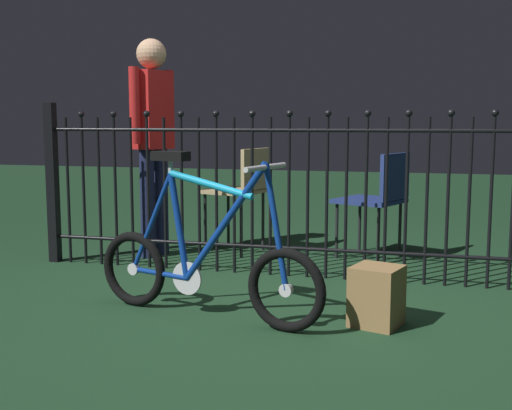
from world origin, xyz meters
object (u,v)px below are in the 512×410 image
at_px(bicycle, 204,264).
at_px(chair_navy, 379,194).
at_px(person_visitor, 153,128).
at_px(chair_tan, 242,186).
at_px(display_crate, 377,296).

relative_size(bicycle, chair_navy, 1.68).
bearing_deg(bicycle, person_visitor, 122.67).
bearing_deg(person_visitor, chair_navy, 10.88).
bearing_deg(chair_navy, chair_tan, -177.55).
height_order(chair_navy, display_crate, chair_navy).
distance_m(bicycle, person_visitor, 1.81).
distance_m(chair_navy, display_crate, 1.67).
relative_size(chair_tan, person_visitor, 0.50).
relative_size(chair_navy, chair_tan, 0.97).
height_order(chair_tan, display_crate, chair_tan).
height_order(chair_tan, person_visitor, person_visitor).
distance_m(chair_tan, display_crate, 2.00).
relative_size(chair_navy, display_crate, 2.61).
relative_size(bicycle, person_visitor, 0.82).
xyz_separation_m(chair_tan, person_visitor, (-0.62, -0.28, 0.46)).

